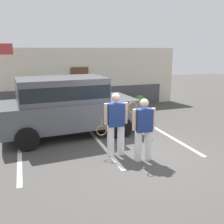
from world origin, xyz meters
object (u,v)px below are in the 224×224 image
at_px(parked_suv, 66,104).
at_px(tennis_player_man, 116,124).
at_px(tennis_player_woman, 143,129).
at_px(potted_plant_by_porch, 140,101).

distance_m(parked_suv, tennis_player_man, 2.44).
height_order(tennis_player_woman, potted_plant_by_porch, tennis_player_woman).
relative_size(parked_suv, tennis_player_woman, 2.73).
xyz_separation_m(parked_suv, tennis_player_woman, (1.58, -2.80, -0.25)).
distance_m(tennis_player_man, potted_plant_by_porch, 6.16).
xyz_separation_m(tennis_player_man, tennis_player_woman, (0.57, -0.59, -0.03)).
bearing_deg(potted_plant_by_porch, parked_suv, -144.78).
height_order(parked_suv, tennis_player_man, parked_suv).
xyz_separation_m(tennis_player_man, potted_plant_by_porch, (3.24, 5.21, -0.56)).
bearing_deg(parked_suv, tennis_player_man, -68.98).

